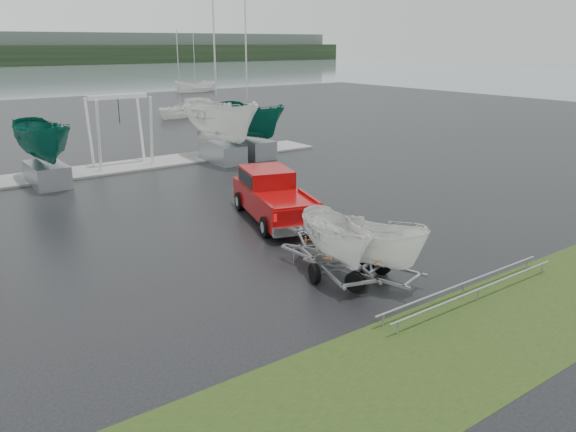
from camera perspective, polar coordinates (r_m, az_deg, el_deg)
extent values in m
plane|color=black|center=(21.25, -9.97, -1.95)|extent=(120.00, 120.00, 0.00)
plane|color=black|center=(13.16, 12.67, -14.79)|extent=(40.00, 40.00, 0.00)
cube|color=gray|center=(33.04, -20.10, 4.24)|extent=(30.00, 3.00, 0.12)
cube|color=maroon|center=(22.50, -1.40, 1.48)|extent=(3.48, 5.99, 0.93)
cube|color=maroon|center=(23.26, -2.21, 3.87)|extent=(2.37, 2.67, 0.83)
cube|color=black|center=(23.25, -2.21, 3.98)|extent=(2.33, 2.44, 0.54)
cube|color=silver|center=(19.99, 1.18, -1.44)|extent=(1.94, 0.73, 0.34)
cylinder|color=black|center=(24.07, -4.88, 1.51)|extent=(0.50, 0.83, 0.78)
cylinder|color=black|center=(24.58, -0.69, 1.91)|extent=(0.50, 0.83, 0.78)
cylinder|color=black|center=(20.65, -2.24, -1.12)|extent=(0.50, 0.83, 0.78)
cylinder|color=black|center=(21.25, 2.54, -0.59)|extent=(0.50, 0.83, 0.78)
cube|color=#919499|center=(17.02, 3.25, -5.02)|extent=(1.10, 3.47, 0.08)
cube|color=#919499|center=(17.45, 6.59, -4.54)|extent=(1.10, 3.47, 0.08)
cylinder|color=#919499|center=(17.12, 5.20, -5.48)|extent=(1.56, 0.53, 0.08)
cylinder|color=black|center=(16.82, 2.71, -5.85)|extent=(0.34, 0.63, 0.60)
cylinder|color=black|center=(17.45, 7.60, -5.11)|extent=(0.34, 0.63, 0.60)
imported|color=silver|center=(16.60, 5.11, 1.44)|extent=(1.79, 1.81, 3.80)
cube|color=#E55A07|center=(17.72, 3.92, -2.22)|extent=(1.50, 0.48, 0.03)
cube|color=#E55A07|center=(16.36, 6.14, -3.97)|extent=(1.50, 0.48, 0.03)
cube|color=#919499|center=(16.58, 6.69, -5.75)|extent=(1.08, 3.48, 0.08)
cube|color=#919499|center=(17.47, 8.57, -4.60)|extent=(1.08, 3.48, 0.08)
cylinder|color=#919499|center=(16.99, 8.22, -5.78)|extent=(1.56, 0.52, 0.08)
cylinder|color=black|center=(16.35, 6.81, -6.67)|extent=(0.34, 0.63, 0.60)
cylinder|color=black|center=(17.64, 9.51, -4.95)|extent=(0.34, 0.63, 0.60)
imported|color=silver|center=(16.35, 7.94, 1.55)|extent=(1.90, 1.93, 4.05)
cube|color=#E55A07|center=(17.20, 5.42, -2.87)|extent=(1.50, 0.47, 0.03)
cube|color=#E55A07|center=(16.47, 10.13, -4.01)|extent=(1.50, 0.47, 0.03)
cylinder|color=silver|center=(32.16, -18.66, 7.60)|extent=(0.16, 0.58, 3.99)
cylinder|color=silver|center=(33.67, -19.51, 7.92)|extent=(0.16, 0.58, 3.99)
cylinder|color=silver|center=(33.16, -13.70, 8.28)|extent=(0.16, 0.58, 3.99)
cylinder|color=silver|center=(34.63, -14.74, 8.57)|extent=(0.16, 0.58, 3.99)
cube|color=silver|center=(33.14, -16.93, 11.52)|extent=(3.30, 0.25, 0.25)
cube|color=#919499|center=(30.69, -23.26, 3.91)|extent=(1.60, 3.20, 1.10)
imported|color=#0B5344|center=(30.17, -24.04, 10.33)|extent=(2.20, 2.26, 5.85)
cube|color=#919499|center=(34.00, -6.69, 6.38)|extent=(1.60, 3.20, 1.10)
imported|color=silver|center=(33.48, -6.94, 13.29)|extent=(2.67, 2.74, 7.10)
cylinder|color=#B2B2B7|center=(33.84, -7.55, 17.88)|extent=(0.10, 0.10, 7.00)
cube|color=#919499|center=(35.42, -3.65, 6.90)|extent=(1.60, 3.20, 1.10)
imported|color=#0B5344|center=(34.95, -3.77, 12.76)|extent=(2.32, 2.38, 6.16)
cylinder|color=#B2B2B7|center=(35.27, -4.32, 17.35)|extent=(0.10, 0.10, 7.00)
cylinder|color=#919499|center=(16.53, 18.82, -7.06)|extent=(7.00, 0.06, 0.06)
cylinder|color=#919499|center=(16.79, 17.44, -6.54)|extent=(7.00, 0.06, 0.06)
imported|color=silver|center=(55.73, -10.81, 9.85)|extent=(2.79, 2.76, 5.57)
cylinder|color=#B2B2B7|center=(55.37, -11.04, 13.95)|extent=(0.08, 0.08, 8.00)
imported|color=silver|center=(84.34, -9.35, 12.35)|extent=(2.71, 2.65, 6.73)
cylinder|color=#B2B2B7|center=(84.11, -9.49, 15.06)|extent=(0.08, 0.08, 8.00)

